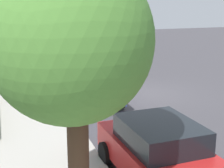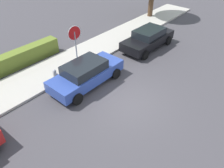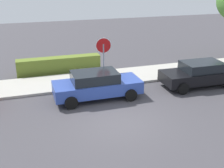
{
  "view_description": "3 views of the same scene",
  "coord_description": "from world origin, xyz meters",
  "px_view_note": "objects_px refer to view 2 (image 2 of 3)",
  "views": [
    {
      "loc": [
        -14.4,
        6.4,
        4.45
      ],
      "look_at": [
        -0.9,
        1.91,
        0.82
      ],
      "focal_mm": 55.0,
      "sensor_mm": 36.0,
      "label": 1
    },
    {
      "loc": [
        -6.99,
        -5.02,
        7.55
      ],
      "look_at": [
        -0.24,
        0.83,
        0.89
      ],
      "focal_mm": 35.0,
      "sensor_mm": 36.0,
      "label": 2
    },
    {
      "loc": [
        -3.62,
        -10.35,
        6.01
      ],
      "look_at": [
        0.3,
        1.93,
        1.0
      ],
      "focal_mm": 45.0,
      "sensor_mm": 36.0,
      "label": 3
    }
  ],
  "objects_px": {
    "parked_car_blue": "(86,73)",
    "parked_car_black": "(148,38)",
    "fire_hydrant": "(55,75)",
    "stop_sign": "(75,40)"
  },
  "relations": [
    {
      "from": "parked_car_blue",
      "to": "parked_car_black",
      "type": "xyz_separation_m",
      "value": [
        6.13,
        -0.08,
        -0.01
      ]
    },
    {
      "from": "parked_car_black",
      "to": "fire_hydrant",
      "type": "relative_size",
      "value": 6.31
    },
    {
      "from": "parked_car_blue",
      "to": "fire_hydrant",
      "type": "bearing_deg",
      "value": 117.82
    },
    {
      "from": "parked_car_black",
      "to": "fire_hydrant",
      "type": "xyz_separation_m",
      "value": [
        -7.04,
        1.8,
        -0.38
      ]
    },
    {
      "from": "parked_car_blue",
      "to": "parked_car_black",
      "type": "bearing_deg",
      "value": -0.74
    },
    {
      "from": "stop_sign",
      "to": "parked_car_blue",
      "type": "height_order",
      "value": "stop_sign"
    },
    {
      "from": "stop_sign",
      "to": "parked_car_blue",
      "type": "bearing_deg",
      "value": -116.83
    },
    {
      "from": "fire_hydrant",
      "to": "parked_car_black",
      "type": "bearing_deg",
      "value": -14.36
    },
    {
      "from": "stop_sign",
      "to": "fire_hydrant",
      "type": "bearing_deg",
      "value": -179.04
    },
    {
      "from": "stop_sign",
      "to": "parked_car_black",
      "type": "relative_size",
      "value": 0.62
    }
  ]
}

